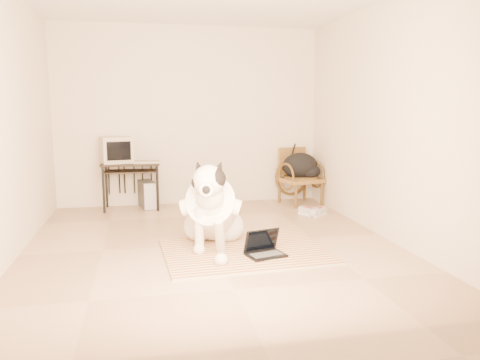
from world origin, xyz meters
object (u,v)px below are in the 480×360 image
object	(u,v)px
dog	(212,211)
rattan_chair	(299,176)
backpack	(302,167)
pc_tower	(147,194)
computer_desk	(131,169)
crt_monitor	(117,150)
laptop	(264,249)

from	to	relation	value
dog	rattan_chair	world-z (taller)	dog
rattan_chair	backpack	size ratio (longest dim) A/B	1.52
dog	pc_tower	xyz separation A→B (m)	(-0.67, 2.14, -0.20)
computer_desk	rattan_chair	xyz separation A→B (m)	(2.54, -0.12, -0.16)
rattan_chair	pc_tower	bearing A→B (deg)	175.75
rattan_chair	backpack	distance (m)	0.16
dog	computer_desk	size ratio (longest dim) A/B	1.69
crt_monitor	laptop	bearing A→B (deg)	-59.00
dog	pc_tower	world-z (taller)	dog
pc_tower	rattan_chair	size ratio (longest dim) A/B	0.53
pc_tower	computer_desk	bearing A→B (deg)	-166.06
dog	laptop	bearing A→B (deg)	-43.34
laptop	crt_monitor	world-z (taller)	crt_monitor
crt_monitor	rattan_chair	distance (m)	2.77
laptop	pc_tower	bearing A→B (deg)	113.81
pc_tower	backpack	distance (m)	2.39
dog	computer_desk	world-z (taller)	dog
dog	rattan_chair	distance (m)	2.56
backpack	laptop	bearing A→B (deg)	-117.09
crt_monitor	dog	bearing A→B (deg)	-63.14
dog	crt_monitor	world-z (taller)	crt_monitor
crt_monitor	rattan_chair	bearing A→B (deg)	-3.57
dog	backpack	world-z (taller)	dog
laptop	backpack	world-z (taller)	backpack
crt_monitor	backpack	world-z (taller)	crt_monitor
laptop	computer_desk	bearing A→B (deg)	118.29
crt_monitor	pc_tower	xyz separation A→B (m)	(0.41, 0.00, -0.68)
laptop	pc_tower	world-z (taller)	pc_tower
computer_desk	backpack	world-z (taller)	backpack
crt_monitor	rattan_chair	size ratio (longest dim) A/B	0.57
dog	computer_desk	bearing A→B (deg)	113.18
dog	crt_monitor	bearing A→B (deg)	116.86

